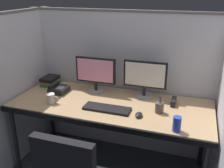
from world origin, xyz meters
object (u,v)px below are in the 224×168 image
monitor_left (96,72)px  monitor_right (145,77)px  soda_can (177,124)px  red_stapler (174,102)px  pen_cup (159,108)px  desk (110,108)px  book_stack (51,81)px  keyboard_main (107,108)px  desk_phone (58,89)px  coffee_mug (51,98)px  computer_mouse (139,115)px

monitor_left → monitor_right: (0.51, 0.03, 0.00)m
soda_can → red_stapler: size_ratio=0.81×
pen_cup → red_stapler: bearing=64.2°
desk → red_stapler: (0.58, 0.18, 0.08)m
monitor_right → book_stack: (-1.08, -0.01, -0.17)m
keyboard_main → desk_phone: 0.67m
desk_phone → soda_can: bearing=-17.6°
pen_cup → coffee_mug: bearing=-172.5°
soda_can → pen_cup: bearing=123.1°
desk → monitor_right: size_ratio=4.42×
pen_cup → desk_phone: size_ratio=0.87×
pen_cup → coffee_mug: pen_cup is taller
monitor_left → monitor_right: 0.52m
coffee_mug → monitor_right: bearing=28.3°
pen_cup → soda_can: bearing=-56.9°
monitor_left → soda_can: bearing=-31.4°
monitor_left → monitor_right: same height
desk → desk_phone: (-0.61, 0.10, 0.08)m
monitor_right → coffee_mug: (-0.81, -0.44, -0.17)m
pen_cup → desk_phone: 1.09m
desk → coffee_mug: 0.57m
computer_mouse → monitor_left: bearing=144.1°
computer_mouse → desk_phone: size_ratio=0.51×
soda_can → computer_mouse: bearing=157.5°
monitor_right → soda_can: bearing=-56.7°
monitor_left → red_stapler: bearing=-4.4°
soda_can → pen_cup: size_ratio=0.74×
monitor_right → desk_phone: monitor_right is taller
red_stapler → desk_phone: bearing=-176.1°
monitor_right → pen_cup: monitor_right is taller
keyboard_main → coffee_mug: (-0.55, -0.04, 0.04)m
monitor_left → soda_can: monitor_left is taller
desk → monitor_right: 0.47m
red_stapler → book_stack: 1.38m
monitor_left → red_stapler: size_ratio=2.87×
desk_phone → desk: bearing=-9.4°
desk → pen_cup: pen_cup is taller
monitor_left → pen_cup: monitor_left is taller
desk → coffee_mug: size_ratio=15.08×
keyboard_main → coffee_mug: coffee_mug is taller
desk → book_stack: book_stack is taller
computer_mouse → book_stack: (-1.12, 0.42, 0.03)m
desk_phone → monitor_right: bearing=11.1°
coffee_mug → book_stack: bearing=122.0°
desk → soda_can: size_ratio=15.57×
book_stack → desk_phone: 0.25m
red_stapler → desk: bearing=-162.4°
pen_cup → keyboard_main: bearing=-168.3°
pen_cup → desk: bearing=176.4°
keyboard_main → book_stack: size_ratio=1.95×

